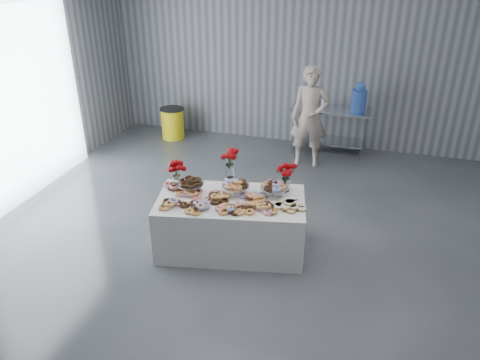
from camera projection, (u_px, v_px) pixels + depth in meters
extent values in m
plane|color=#383B40|center=(247.00, 271.00, 5.91)|extent=(9.00, 9.00, 0.00)
cube|color=gray|center=(312.00, 44.00, 8.85)|extent=(8.00, 0.04, 4.00)
cube|color=white|center=(16.00, 106.00, 7.09)|extent=(0.05, 3.00, 3.00)
cube|color=white|center=(231.00, 224.00, 6.20)|extent=(2.06, 1.36, 0.75)
cube|color=silver|center=(331.00, 109.00, 8.89)|extent=(1.50, 0.60, 0.04)
cube|color=silver|center=(328.00, 140.00, 9.18)|extent=(1.40, 0.55, 0.03)
cylinder|color=silver|center=(293.00, 133.00, 9.05)|extent=(0.04, 0.04, 0.86)
cylinder|color=silver|center=(362.00, 140.00, 8.71)|extent=(0.04, 0.04, 0.86)
cylinder|color=silver|center=(298.00, 124.00, 9.47)|extent=(0.04, 0.04, 0.86)
cylinder|color=silver|center=(363.00, 131.00, 9.14)|extent=(0.04, 0.04, 0.86)
cylinder|color=silver|center=(191.00, 188.00, 6.18)|extent=(0.06, 0.06, 0.12)
cylinder|color=silver|center=(190.00, 183.00, 6.15)|extent=(0.36, 0.36, 0.01)
cylinder|color=silver|center=(236.00, 190.00, 6.13)|extent=(0.06, 0.06, 0.12)
cylinder|color=silver|center=(236.00, 185.00, 6.10)|extent=(0.36, 0.36, 0.01)
cylinder|color=silver|center=(274.00, 191.00, 6.09)|extent=(0.06, 0.06, 0.12)
cylinder|color=silver|center=(274.00, 187.00, 6.06)|extent=(0.36, 0.36, 0.01)
cylinder|color=white|center=(177.00, 182.00, 6.27)|extent=(0.11, 0.11, 0.18)
cylinder|color=#1E5919|center=(177.00, 173.00, 6.21)|extent=(0.04, 0.04, 0.18)
cylinder|color=white|center=(286.00, 185.00, 6.20)|extent=(0.11, 0.11, 0.18)
cylinder|color=#1E5919|center=(286.00, 176.00, 6.14)|extent=(0.04, 0.04, 0.18)
cylinder|color=silver|center=(230.00, 182.00, 6.31)|extent=(0.14, 0.14, 0.15)
cylinder|color=white|center=(230.00, 171.00, 6.23)|extent=(0.11, 0.11, 0.18)
cylinder|color=#1E5919|center=(230.00, 162.00, 6.18)|extent=(0.04, 0.04, 0.18)
cylinder|color=#406DDA|center=(359.00, 101.00, 8.67)|extent=(0.28, 0.28, 0.40)
sphere|color=#406DDA|center=(360.00, 87.00, 8.55)|extent=(0.20, 0.20, 0.20)
imported|color=#CC8C93|center=(310.00, 117.00, 8.39)|extent=(0.72, 0.52, 1.83)
cylinder|color=yellow|center=(173.00, 124.00, 9.84)|extent=(0.46, 0.46, 0.63)
cylinder|color=black|center=(172.00, 109.00, 9.70)|extent=(0.50, 0.50, 0.02)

